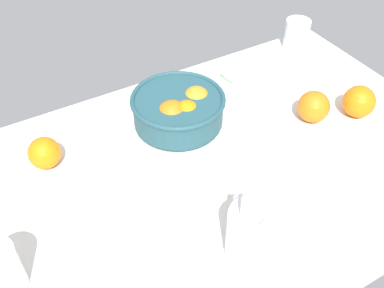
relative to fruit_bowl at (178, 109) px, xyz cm
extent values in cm
cube|color=silver|center=(-8.07, -18.32, -6.55)|extent=(144.47, 81.01, 3.00)
cylinder|color=#234C56|center=(0.03, 0.02, -4.45)|extent=(21.48, 21.48, 1.20)
cylinder|color=#234C56|center=(0.03, 0.02, -0.23)|extent=(23.35, 23.35, 7.23)
torus|color=#234C56|center=(0.03, 0.02, 3.38)|extent=(24.55, 24.55, 1.20)
sphere|color=orange|center=(5.49, -0.06, 1.09)|extent=(7.45, 7.45, 7.45)
sphere|color=orange|center=(3.44, 4.79, -0.11)|extent=(6.50, 6.50, 6.50)
sphere|color=orange|center=(-6.05, 3.04, -0.35)|extent=(6.68, 6.68, 6.68)
sphere|color=orange|center=(-2.94, -2.20, 0.55)|extent=(8.39, 8.39, 8.39)
sphere|color=orange|center=(0.66, -3.45, 1.05)|extent=(6.61, 6.61, 6.61)
cylinder|color=white|center=(-6.98, -42.98, 1.33)|extent=(10.52, 10.52, 12.76)
cylinder|color=white|center=(-6.98, -42.98, 9.61)|extent=(6.09, 6.09, 3.80)
cone|color=white|center=(-7.80, -46.94, 10.94)|extent=(3.50, 3.35, 2.80)
torus|color=white|center=(-5.76, -37.05, 2.61)|extent=(2.55, 6.92, 6.82)
cylinder|color=#FDAB2A|center=(-6.98, -42.98, -1.68)|extent=(9.68, 9.68, 6.73)
cylinder|color=white|center=(-51.07, -25.74, 0.60)|extent=(7.73, 7.73, 11.31)
cylinder|color=#F39F2C|center=(-51.07, -25.74, -1.43)|extent=(6.80, 6.80, 7.24)
cylinder|color=white|center=(51.84, 15.03, -0.22)|extent=(7.91, 7.91, 9.66)
cylinder|color=#F8AA35|center=(51.84, 15.03, -2.02)|extent=(6.96, 6.96, 6.06)
sphere|color=orange|center=(-34.75, 2.67, -1.15)|extent=(7.79, 7.79, 7.79)
sphere|color=orange|center=(44.01, -20.48, -0.70)|extent=(8.71, 8.71, 8.71)
sphere|color=orange|center=(32.09, -16.00, -0.77)|extent=(8.55, 8.55, 8.55)
ellipsoid|color=silver|center=(-18.38, 14.20, -4.55)|extent=(3.50, 2.69, 1.00)
cylinder|color=silver|center=(-25.45, 13.13, -4.70)|extent=(11.09, 2.36, 0.70)
cylinder|color=#498D44|center=(22.45, 11.16, -4.90)|extent=(1.03, 6.21, 0.30)
sphere|color=#498D44|center=(22.20, 13.22, -4.75)|extent=(0.99, 0.99, 0.99)
sphere|color=#498D44|center=(22.32, 12.19, -4.75)|extent=(0.75, 0.75, 0.75)
sphere|color=#498D44|center=(22.45, 11.16, -4.75)|extent=(0.60, 0.60, 0.60)
sphere|color=#498D44|center=(22.57, 10.14, -4.75)|extent=(0.68, 0.68, 0.68)
sphere|color=#498D44|center=(22.69, 9.11, -4.75)|extent=(0.65, 0.65, 0.65)
camera|label=1|loc=(-43.40, -82.48, 74.49)|focal=42.88mm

